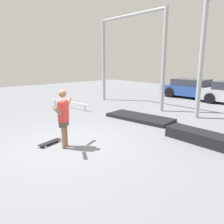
{
  "coord_description": "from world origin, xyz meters",
  "views": [
    {
      "loc": [
        5.54,
        -3.29,
        2.51
      ],
      "look_at": [
        0.02,
        1.72,
        0.78
      ],
      "focal_mm": 35.0,
      "sensor_mm": 36.0,
      "label": 1
    }
  ],
  "objects_px": {
    "grind_rail": "(69,103)",
    "manual_pad": "(140,118)",
    "grind_box": "(207,139)",
    "skateboard": "(50,142)",
    "parked_car_blue": "(192,89)",
    "skateboarder": "(64,116)"
  },
  "relations": [
    {
      "from": "manual_pad",
      "to": "parked_car_blue",
      "type": "xyz_separation_m",
      "value": [
        -1.43,
        7.28,
        0.58
      ]
    },
    {
      "from": "grind_box",
      "to": "manual_pad",
      "type": "height_order",
      "value": "grind_box"
    },
    {
      "from": "manual_pad",
      "to": "grind_rail",
      "type": "bearing_deg",
      "value": -165.52
    },
    {
      "from": "grind_box",
      "to": "grind_rail",
      "type": "height_order",
      "value": "grind_rail"
    },
    {
      "from": "grind_box",
      "to": "grind_rail",
      "type": "relative_size",
      "value": 0.88
    },
    {
      "from": "grind_box",
      "to": "skateboard",
      "type": "bearing_deg",
      "value": -132.1
    },
    {
      "from": "skateboarder",
      "to": "skateboard",
      "type": "height_order",
      "value": "skateboarder"
    },
    {
      "from": "skateboarder",
      "to": "skateboard",
      "type": "relative_size",
      "value": 2.11
    },
    {
      "from": "skateboarder",
      "to": "grind_rail",
      "type": "distance_m",
      "value": 5.77
    },
    {
      "from": "grind_box",
      "to": "parked_car_blue",
      "type": "distance_m",
      "value": 9.4
    },
    {
      "from": "skateboarder",
      "to": "manual_pad",
      "type": "bearing_deg",
      "value": 145.99
    },
    {
      "from": "manual_pad",
      "to": "parked_car_blue",
      "type": "relative_size",
      "value": 0.7
    },
    {
      "from": "grind_rail",
      "to": "parked_car_blue",
      "type": "height_order",
      "value": "parked_car_blue"
    },
    {
      "from": "skateboard",
      "to": "manual_pad",
      "type": "xyz_separation_m",
      "value": [
        -0.12,
        4.38,
        0.01
      ]
    },
    {
      "from": "grind_rail",
      "to": "skateboard",
      "type": "bearing_deg",
      "value": -37.45
    },
    {
      "from": "skateboarder",
      "to": "parked_car_blue",
      "type": "relative_size",
      "value": 0.41
    },
    {
      "from": "skateboard",
      "to": "grind_rail",
      "type": "xyz_separation_m",
      "value": [
        -4.31,
        3.3,
        0.24
      ]
    },
    {
      "from": "manual_pad",
      "to": "grind_rail",
      "type": "relative_size",
      "value": 1.02
    },
    {
      "from": "parked_car_blue",
      "to": "skateboarder",
      "type": "bearing_deg",
      "value": -81.69
    },
    {
      "from": "skateboard",
      "to": "grind_box",
      "type": "distance_m",
      "value": 4.87
    },
    {
      "from": "grind_rail",
      "to": "manual_pad",
      "type": "bearing_deg",
      "value": 14.48
    },
    {
      "from": "manual_pad",
      "to": "parked_car_blue",
      "type": "bearing_deg",
      "value": 101.12
    }
  ]
}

